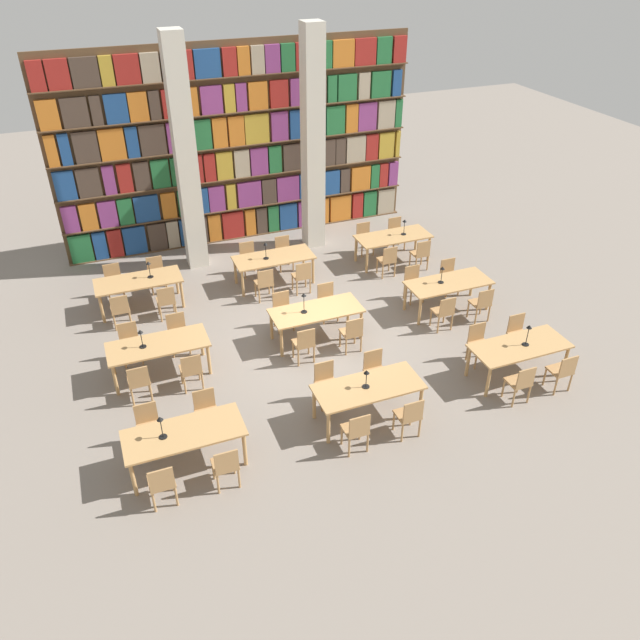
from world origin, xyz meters
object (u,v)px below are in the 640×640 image
at_px(chair_2, 226,465).
at_px(chair_34, 421,253).
at_px(reading_table_2, 519,349).
at_px(desk_lamp_2, 528,332).
at_px(chair_9, 479,342).
at_px(reading_table_7, 274,260).
at_px(desk_lamp_0, 161,424).
at_px(chair_3, 206,411).
at_px(chair_23, 449,275).
at_px(chair_29, 248,258).
at_px(chair_17, 283,309).
at_px(chair_18, 352,332).
at_px(chair_0, 162,483).
at_px(desk_lamp_4, 304,299).
at_px(desk_lamp_1, 366,376).
at_px(chair_30, 302,276).
at_px(chair_5, 326,382).
at_px(reading_table_6, 138,283).
at_px(chair_31, 284,252).
at_px(chair_10, 562,371).
at_px(chair_19, 327,300).
at_px(chair_6, 409,415).
at_px(chair_24, 120,309).
at_px(chair_14, 191,369).
at_px(chair_15, 178,332).
at_px(chair_8, 520,382).
at_px(chair_13, 130,342).
at_px(reading_table_1, 368,390).
at_px(chair_12, 139,381).
at_px(chair_22, 482,303).
at_px(chair_7, 375,370).
at_px(desk_lamp_5, 442,272).
at_px(chair_33, 365,238).
at_px(chair_1, 148,425).
at_px(reading_table_8, 393,239).
at_px(chair_27, 156,273).
at_px(chair_28, 264,283).
at_px(reading_table_5, 448,285).
at_px(desk_lamp_6, 149,267).
at_px(chair_32, 388,260).
at_px(pillar_center, 313,143).
at_px(desk_lamp_3, 141,336).
at_px(desk_lamp_8, 404,224).
at_px(chair_4, 356,430).
at_px(chair_20, 444,311).
at_px(chair_21, 414,282).

bearing_deg(chair_2, chair_34, 39.58).
height_order(reading_table_2, desk_lamp_2, desk_lamp_2).
height_order(chair_9, reading_table_7, chair_9).
bearing_deg(desk_lamp_0, chair_3, 39.61).
xyz_separation_m(chair_23, reading_table_7, (-4.00, 2.06, 0.20)).
bearing_deg(chair_29, chair_2, 71.27).
relative_size(chair_17, chair_18, 1.00).
distance_m(chair_0, desk_lamp_4, 5.21).
xyz_separation_m(desk_lamp_1, chair_30, (0.52, 4.93, -0.55)).
bearing_deg(desk_lamp_2, chair_5, 170.51).
relative_size(reading_table_6, chair_31, 2.30).
xyz_separation_m(chair_2, chair_10, (6.92, 0.04, 0.00)).
xyz_separation_m(chair_3, chair_19, (3.54, 2.83, 0.00)).
height_order(chair_6, chair_24, same).
relative_size(chair_14, chair_15, 1.00).
bearing_deg(chair_8, chair_13, 148.82).
bearing_deg(reading_table_1, chair_12, 152.22).
xyz_separation_m(chair_10, chair_22, (-0.03, 2.81, 0.00)).
xyz_separation_m(chair_7, chair_14, (-3.44, 1.36, 0.00)).
bearing_deg(desk_lamp_5, chair_5, -150.31).
height_order(chair_3, chair_15, same).
distance_m(chair_8, chair_33, 7.04).
height_order(chair_1, reading_table_8, chair_1).
distance_m(chair_0, reading_table_2, 7.48).
distance_m(chair_27, chair_28, 2.84).
xyz_separation_m(reading_table_5, chair_34, (0.41, 2.05, -0.20)).
height_order(chair_13, desk_lamp_6, desk_lamp_6).
distance_m(chair_14, desk_lamp_5, 6.29).
bearing_deg(chair_9, reading_table_7, -58.09).
bearing_deg(chair_13, chair_5, 140.44).
relative_size(desk_lamp_4, chair_28, 0.54).
bearing_deg(chair_27, chair_9, 136.52).
height_order(reading_table_5, desk_lamp_6, desk_lamp_6).
relative_size(chair_13, chair_32, 1.00).
bearing_deg(chair_19, pillar_center, -106.22).
xyz_separation_m(desk_lamp_3, desk_lamp_4, (3.51, 0.05, 0.05)).
bearing_deg(reading_table_2, desk_lamp_8, 87.42).
relative_size(chair_4, reading_table_5, 0.44).
height_order(chair_6, reading_table_8, chair_6).
xyz_separation_m(chair_23, desk_lamp_6, (-7.11, 2.12, 0.57)).
distance_m(desk_lamp_3, chair_32, 6.97).
distance_m(chair_10, chair_18, 4.38).
bearing_deg(chair_6, chair_23, 51.34).
xyz_separation_m(chair_20, chair_30, (-2.47, 2.78, 0.00)).
distance_m(chair_9, chair_24, 8.14).
bearing_deg(chair_7, chair_21, -130.35).
bearing_deg(chair_8, desk_lamp_4, 132.34).
distance_m(reading_table_1, chair_21, 4.65).
height_order(chair_6, reading_table_2, chair_6).
relative_size(desk_lamp_2, chair_14, 0.54).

